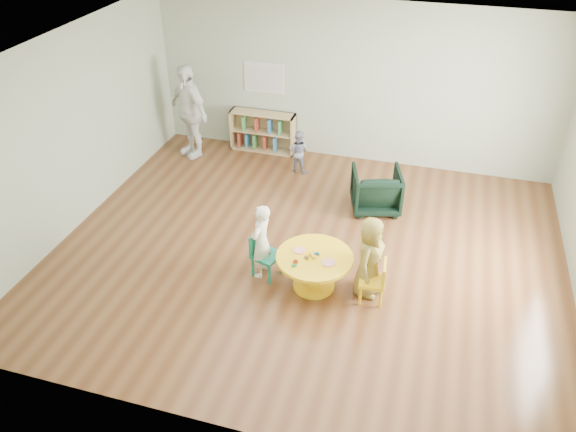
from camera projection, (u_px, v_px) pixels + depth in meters
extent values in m
plane|color=brown|center=(308.00, 252.00, 7.94)|extent=(7.00, 7.00, 0.00)
cube|color=silver|center=(312.00, 60.00, 6.41)|extent=(7.00, 6.00, 0.10)
cube|color=#98A78F|center=(354.00, 84.00, 9.56)|extent=(7.00, 0.10, 2.80)
cube|color=#98A78F|center=(222.00, 326.00, 4.77)|extent=(7.00, 0.10, 2.80)
cube|color=#98A78F|center=(72.00, 132.00, 7.98)|extent=(0.10, 6.00, 2.80)
cylinder|color=yellow|center=(314.00, 273.00, 7.20)|extent=(0.17, 0.17, 0.45)
cylinder|color=yellow|center=(314.00, 285.00, 7.31)|extent=(0.55, 0.55, 0.04)
cylinder|color=yellow|center=(315.00, 258.00, 7.06)|extent=(0.98, 0.98, 0.04)
cylinder|color=pink|center=(299.00, 250.00, 7.14)|extent=(0.15, 0.15, 0.01)
cylinder|color=pink|center=(328.00, 263.00, 6.93)|extent=(0.17, 0.17, 0.01)
cylinder|color=yellow|center=(313.00, 256.00, 7.03)|extent=(0.11, 0.12, 0.04)
cylinder|color=#116330|center=(307.00, 258.00, 6.99)|extent=(0.05, 0.05, 0.02)
cylinder|color=#116330|center=(318.00, 254.00, 7.06)|extent=(0.05, 0.05, 0.02)
cube|color=red|center=(307.00, 257.00, 7.02)|extent=(0.06, 0.06, 0.02)
cube|color=orange|center=(295.00, 261.00, 6.96)|extent=(0.06, 0.06, 0.02)
cube|color=blue|center=(317.00, 254.00, 7.09)|extent=(0.06, 0.05, 0.02)
cube|color=#116330|center=(294.00, 265.00, 6.88)|extent=(0.06, 0.06, 0.02)
cube|color=red|center=(296.00, 262.00, 6.94)|extent=(0.06, 0.06, 0.02)
cube|color=#167C5D|center=(267.00, 255.00, 7.36)|extent=(0.42, 0.42, 0.04)
cube|color=#167C5D|center=(258.00, 241.00, 7.33)|extent=(0.14, 0.33, 0.29)
cylinder|color=#167C5D|center=(265.00, 257.00, 7.60)|extent=(0.04, 0.04, 0.29)
cylinder|color=#167C5D|center=(253.00, 267.00, 7.42)|extent=(0.04, 0.04, 0.29)
cylinder|color=#167C5D|center=(281.00, 264.00, 7.48)|extent=(0.04, 0.04, 0.29)
cylinder|color=#167C5D|center=(269.00, 274.00, 7.29)|extent=(0.04, 0.04, 0.29)
cube|color=yellow|center=(372.00, 281.00, 6.96)|extent=(0.34, 0.34, 0.04)
cube|color=yellow|center=(384.00, 273.00, 6.85)|extent=(0.06, 0.31, 0.27)
cylinder|color=yellow|center=(380.00, 299.00, 6.92)|extent=(0.04, 0.04, 0.27)
cylinder|color=yellow|center=(381.00, 285.00, 7.13)|extent=(0.04, 0.04, 0.27)
cylinder|color=yellow|center=(360.00, 296.00, 6.96)|extent=(0.04, 0.04, 0.27)
cylinder|color=yellow|center=(362.00, 283.00, 7.17)|extent=(0.04, 0.04, 0.27)
cube|color=tan|center=(233.00, 128.00, 10.50)|extent=(0.03, 0.30, 0.75)
cube|color=tan|center=(293.00, 135.00, 10.23)|extent=(0.03, 0.30, 0.75)
cube|color=tan|center=(263.00, 149.00, 10.56)|extent=(1.20, 0.30, 0.03)
cube|color=tan|center=(262.00, 113.00, 10.16)|extent=(1.20, 0.30, 0.03)
cube|color=tan|center=(263.00, 132.00, 10.36)|extent=(1.14, 0.28, 0.03)
cube|color=tan|center=(265.00, 128.00, 10.47)|extent=(1.20, 0.02, 0.75)
cube|color=#AA422D|center=(240.00, 139.00, 10.56)|extent=(0.04, 0.18, 0.26)
cube|color=#3581BC|center=(248.00, 140.00, 10.52)|extent=(0.04, 0.18, 0.26)
cube|color=#479A55|center=(255.00, 141.00, 10.49)|extent=(0.04, 0.18, 0.26)
cube|color=#AA422D|center=(265.00, 142.00, 10.44)|extent=(0.04, 0.18, 0.26)
cube|color=#3581BC|center=(276.00, 143.00, 10.40)|extent=(0.04, 0.18, 0.26)
cube|color=#479A55|center=(244.00, 122.00, 10.34)|extent=(0.04, 0.18, 0.26)
cube|color=#AA422D|center=(257.00, 124.00, 10.29)|extent=(0.04, 0.18, 0.26)
cube|color=#3581BC|center=(270.00, 125.00, 10.23)|extent=(0.04, 0.18, 0.26)
cube|color=#479A55|center=(281.00, 127.00, 10.18)|extent=(0.04, 0.18, 0.26)
cube|color=white|center=(264.00, 78.00, 9.95)|extent=(0.74, 0.01, 0.54)
cube|color=#FF5A35|center=(264.00, 78.00, 9.94)|extent=(0.70, 0.00, 0.50)
imported|color=black|center=(376.00, 190.00, 8.69)|extent=(0.90, 0.91, 0.68)
imported|color=white|center=(261.00, 241.00, 7.25)|extent=(0.31, 0.42, 1.06)
imported|color=yellow|center=(369.00, 257.00, 6.93)|extent=(0.43, 0.59, 1.11)
imported|color=#1A1D42|center=(298.00, 151.00, 9.69)|extent=(0.40, 0.33, 0.75)
imported|color=white|center=(189.00, 111.00, 9.97)|extent=(1.07, 0.86, 1.70)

